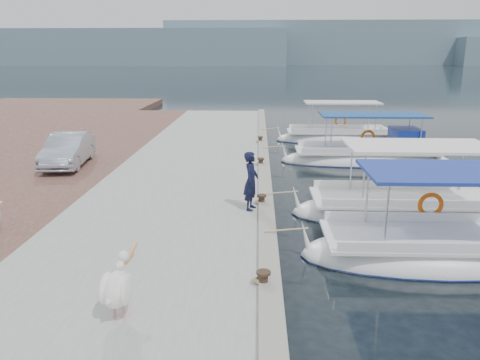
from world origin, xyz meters
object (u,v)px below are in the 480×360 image
at_px(fishing_caique_c, 406,212).
at_px(fishing_caique_e, 337,139).
at_px(fishing_caique_b, 432,254).
at_px(fishing_caique_d, 368,159).
at_px(pelican, 118,287).
at_px(parked_car, 68,150).
at_px(fisherman, 251,181).

distance_m(fishing_caique_c, fishing_caique_e, 12.70).
bearing_deg(fishing_caique_b, fishing_caique_d, 85.69).
height_order(pelican, parked_car, parked_car).
height_order(fishing_caique_b, parked_car, fishing_caique_b).
relative_size(fishing_caique_b, fishing_caique_d, 0.82).
relative_size(fishing_caique_b, pelican, 4.71).
height_order(fishing_caique_e, parked_car, fishing_caique_e).
distance_m(fishing_caique_b, fisherman, 5.07).
bearing_deg(fishing_caique_b, fishing_caique_e, 89.00).
xyz_separation_m(fishing_caique_c, fishing_caique_d, (0.44, 7.30, 0.06)).
relative_size(fishing_caique_c, pelican, 5.21).
relative_size(fishing_caique_e, parked_car, 1.81).
height_order(fishing_caique_d, fisherman, fishing_caique_d).
height_order(fishing_caique_e, pelican, fishing_caique_e).
height_order(fishing_caique_d, fishing_caique_e, same).
relative_size(fishing_caique_c, fishing_caique_d, 0.91).
distance_m(fishing_caique_e, fisherman, 14.57).
bearing_deg(fishing_caique_c, fishing_caique_b, -96.23).
height_order(fishing_caique_b, fishing_caique_d, same).
xyz_separation_m(fishing_caique_e, parked_car, (-12.09, -8.55, 1.01)).
xyz_separation_m(fishing_caique_b, fisherman, (-4.44, 2.11, 1.22)).
bearing_deg(fishing_caique_c, parked_car, 161.13).
relative_size(fishing_caique_d, fisherman, 4.58).
bearing_deg(fisherman, fishing_caique_d, -19.80).
xyz_separation_m(fishing_caique_d, pelican, (-7.39, -14.08, 0.86)).
distance_m(fishing_caique_c, pelican, 9.75).
relative_size(fishing_caique_e, fisherman, 4.10).
relative_size(fishing_caique_b, parked_car, 1.67).
bearing_deg(pelican, parked_car, 115.48).
bearing_deg(fishing_caique_e, parked_car, -144.75).
xyz_separation_m(fishing_caique_d, fisherman, (-5.23, -8.32, 1.16)).
relative_size(fishing_caique_b, fishing_caique_e, 0.92).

